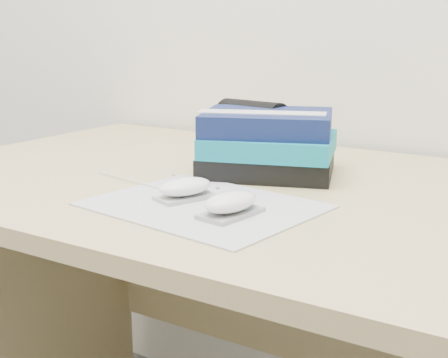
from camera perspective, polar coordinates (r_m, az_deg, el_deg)
The scene contains 7 objects.
desk at distance 1.18m, azimuth 10.06°, elevation -11.70°, with size 1.60×0.80×0.73m.
mousepad at distance 0.96m, azimuth -1.90°, elevation -2.42°, with size 0.33×0.26×0.00m, color #96979E.
mouse_rear at distance 0.99m, azimuth -3.58°, elevation -0.87°, with size 0.08×0.11×0.04m.
mouse_front at distance 0.90m, azimuth 0.62°, elevation -2.26°, with size 0.07×0.11×0.04m.
usb_cable at distance 1.11m, azimuth -8.53°, elevation -0.11°, with size 0.00×0.00×0.19m, color silver.
book_stack at distance 1.16m, azimuth 4.05°, elevation 3.25°, with size 0.29×0.26×0.12m.
pouch at distance 1.26m, azimuth 2.54°, elevation 4.29°, with size 0.14×0.11×0.13m.
Camera 1 is at (0.38, 0.65, 1.00)m, focal length 50.00 mm.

